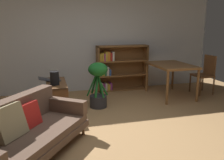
# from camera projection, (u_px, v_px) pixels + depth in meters

# --- Properties ---
(ground_plane) EXTENTS (8.16, 8.16, 0.00)m
(ground_plane) POSITION_uv_depth(u_px,v_px,m) (117.00, 132.00, 3.84)
(ground_plane) COLOR tan
(back_wall_panel) EXTENTS (6.80, 0.10, 2.70)m
(back_wall_panel) POSITION_uv_depth(u_px,v_px,m) (87.00, 39.00, 6.08)
(back_wall_panel) COLOR silver
(back_wall_panel) RESTS_ON ground_plane
(fabric_couch) EXTENTS (1.70, 1.91, 0.74)m
(fabric_couch) POSITION_uv_depth(u_px,v_px,m) (23.00, 130.00, 3.09)
(fabric_couch) COLOR brown
(fabric_couch) RESTS_ON ground_plane
(media_console) EXTENTS (0.38, 1.02, 0.60)m
(media_console) POSITION_uv_depth(u_px,v_px,m) (57.00, 98.00, 4.68)
(media_console) COLOR brown
(media_console) RESTS_ON ground_plane
(open_laptop) EXTENTS (0.45, 0.31, 0.07)m
(open_laptop) POSITION_uv_depth(u_px,v_px,m) (51.00, 79.00, 4.78)
(open_laptop) COLOR #333338
(open_laptop) RESTS_ON media_console
(desk_speaker) EXTENTS (0.16, 0.16, 0.26)m
(desk_speaker) POSITION_uv_depth(u_px,v_px,m) (55.00, 78.00, 4.40)
(desk_speaker) COLOR black
(desk_speaker) RESTS_ON media_console
(potted_floor_plant) EXTENTS (0.46, 0.46, 0.95)m
(potted_floor_plant) POSITION_uv_depth(u_px,v_px,m) (98.00, 83.00, 4.92)
(potted_floor_plant) COLOR #333338
(potted_floor_plant) RESTS_ON ground_plane
(dining_table) EXTENTS (0.85, 1.20, 0.79)m
(dining_table) POSITION_uv_depth(u_px,v_px,m) (171.00, 68.00, 5.64)
(dining_table) COLOR brown
(dining_table) RESTS_ON ground_plane
(dining_chair_near) EXTENTS (0.43, 0.46, 0.96)m
(dining_chair_near) POSITION_uv_depth(u_px,v_px,m) (205.00, 72.00, 5.95)
(dining_chair_near) COLOR brown
(dining_chair_near) RESTS_ON ground_plane
(bookshelf) EXTENTS (1.35, 0.32, 1.18)m
(bookshelf) POSITION_uv_depth(u_px,v_px,m) (118.00, 68.00, 6.28)
(bookshelf) COLOR brown
(bookshelf) RESTS_ON ground_plane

